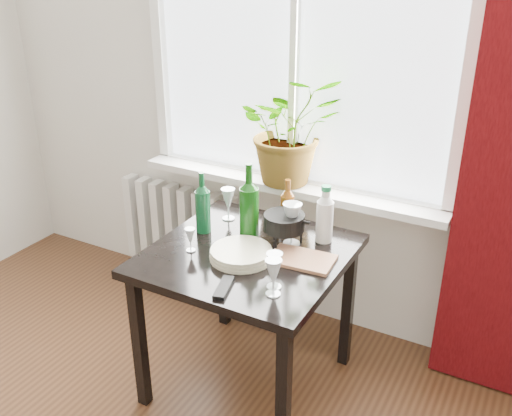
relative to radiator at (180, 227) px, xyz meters
The scene contains 18 objects.
window 1.43m from the radiator, ahead, with size 1.72×0.08×1.62m.
windowsill 0.87m from the radiator, ahead, with size 1.72×0.20×0.04m.
radiator is the anchor object (origin of this frame).
table 1.09m from the radiator, 36.54° to the right, with size 0.85×0.85×0.74m.
potted_plant 1.07m from the radiator, ahead, with size 0.52×0.45×0.58m, color #327B20.
wine_bottle_left 0.94m from the radiator, 44.64° to the right, with size 0.07×0.07×0.30m, color #0C4321, non-canonical shape.
wine_bottle_right 1.10m from the radiator, 33.35° to the right, with size 0.09×0.09×0.38m, color #0D410C, non-canonical shape.
bottle_amber 1.10m from the radiator, 21.51° to the right, with size 0.06×0.06×0.27m, color #65320B, non-canonical shape.
cleaning_bottle 1.27m from the radiator, 18.52° to the right, with size 0.08×0.08×0.28m, color white, non-canonical shape.
wineglass_front_right 1.48m from the radiator, 38.66° to the right, with size 0.07×0.07×0.16m, color silver, non-canonical shape.
wineglass_far_right 1.44m from the radiator, 37.64° to the right, with size 0.07×0.07×0.16m, color silver, non-canonical shape.
wineglass_back_center 1.19m from the radiator, 25.44° to the right, with size 0.09×0.09×0.21m, color white, non-canonical shape.
wineglass_back_left 0.84m from the radiator, 32.66° to the right, with size 0.07×0.07×0.17m, color silver, non-canonical shape.
wineglass_front_left 1.06m from the radiator, 50.32° to the right, with size 0.05×0.05×0.11m, color silver, non-canonical shape.
plate_stack 1.17m from the radiator, 39.27° to the right, with size 0.28×0.28×0.05m, color beige.
fondue_pot 1.15m from the radiator, 26.77° to the right, with size 0.22×0.19×0.15m, color black, non-canonical shape.
tv_remote 1.37m from the radiator, 45.93° to the right, with size 0.05×0.16×0.02m, color black.
cutting_board 1.30m from the radiator, 28.27° to the right, with size 0.28×0.18×0.01m, color #AB714D.
Camera 1 is at (1.21, -0.40, 1.99)m, focal length 40.00 mm.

